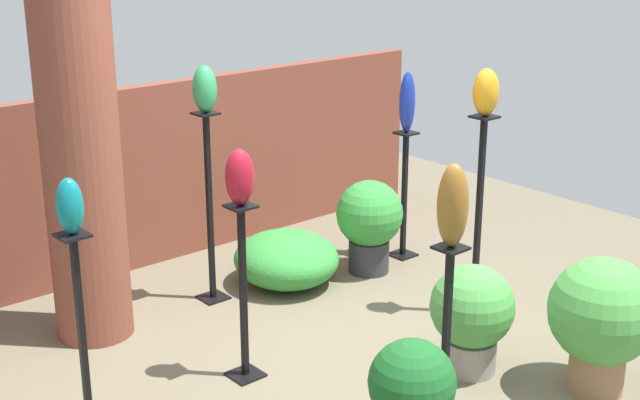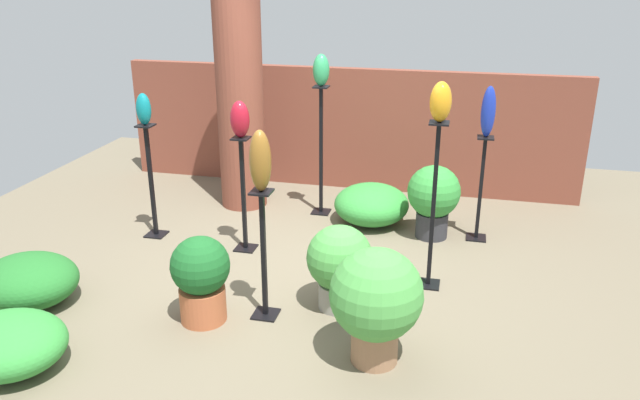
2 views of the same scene
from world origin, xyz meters
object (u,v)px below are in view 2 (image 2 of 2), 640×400
at_px(potted_plant_front_right, 339,263).
at_px(pedestal_teal, 152,186).
at_px(art_vase_amber, 441,102).
at_px(potted_plant_back_center, 376,299).
at_px(art_vase_cobalt, 488,112).
at_px(pedestal_amber, 433,213).
at_px(pedestal_ruby, 244,200).
at_px(art_vase_teal, 144,109).
at_px(potted_plant_walkway_edge, 433,197).
at_px(pedestal_jade, 321,156).
at_px(brick_pillar, 239,85).
at_px(art_vase_ruby, 240,119).
at_px(pedestal_cobalt, 480,194).
at_px(pedestal_bronze, 264,261).
at_px(art_vase_jade, 321,70).
at_px(potted_plant_front_left, 201,276).
at_px(art_vase_bronze, 260,161).

bearing_deg(potted_plant_front_right, pedestal_teal, 155.54).
bearing_deg(art_vase_amber, potted_plant_back_center, -103.81).
bearing_deg(art_vase_cobalt, potted_plant_back_center, -106.90).
distance_m(pedestal_amber, pedestal_ruby, 1.85).
relative_size(art_vase_teal, potted_plant_walkway_edge, 0.41).
bearing_deg(potted_plant_walkway_edge, pedestal_jade, 163.10).
height_order(brick_pillar, art_vase_teal, brick_pillar).
distance_m(art_vase_cobalt, potted_plant_front_right, 2.20).
bearing_deg(art_vase_ruby, potted_plant_front_right, -37.89).
relative_size(brick_pillar, potted_plant_walkway_edge, 3.67).
bearing_deg(pedestal_cobalt, pedestal_bronze, -130.56).
height_order(art_vase_jade, potted_plant_front_left, art_vase_jade).
bearing_deg(pedestal_amber, pedestal_jade, 132.23).
xyz_separation_m(pedestal_bronze, pedestal_jade, (-0.07, 2.25, 0.18)).
bearing_deg(potted_plant_walkway_edge, pedestal_teal, -167.39).
distance_m(pedestal_cobalt, potted_plant_back_center, 2.43).
xyz_separation_m(pedestal_cobalt, pedestal_ruby, (-2.22, -0.78, 0.03)).
bearing_deg(art_vase_cobalt, potted_plant_front_left, -135.09).
height_order(art_vase_bronze, potted_plant_front_left, art_vase_bronze).
bearing_deg(art_vase_jade, pedestal_amber, -47.77).
height_order(art_vase_ruby, potted_plant_back_center, art_vase_ruby).
relative_size(pedestal_jade, pedestal_teal, 1.22).
xyz_separation_m(art_vase_cobalt, potted_plant_walkway_edge, (-0.46, -0.06, -0.89)).
height_order(pedestal_amber, potted_plant_walkway_edge, pedestal_amber).
xyz_separation_m(art_vase_amber, potted_plant_walkway_edge, (-0.05, 1.06, -1.19)).
bearing_deg(potted_plant_back_center, pedestal_bronze, 156.95).
distance_m(art_vase_teal, potted_plant_walkway_edge, 2.99).
relative_size(pedestal_teal, potted_plant_front_right, 1.65).
relative_size(potted_plant_walkway_edge, potted_plant_front_left, 1.08).
distance_m(pedestal_bronze, art_vase_teal, 2.19).
height_order(art_vase_cobalt, art_vase_ruby, art_vase_cobalt).
bearing_deg(brick_pillar, pedestal_amber, -33.79).
relative_size(pedestal_teal, potted_plant_front_left, 1.66).
bearing_deg(art_vase_ruby, pedestal_ruby, -26.57).
bearing_deg(art_vase_cobalt, pedestal_jade, 169.33).
bearing_deg(art_vase_cobalt, potted_plant_front_right, -123.54).
xyz_separation_m(pedestal_cobalt, art_vase_amber, (-0.41, -1.12, 1.14)).
distance_m(pedestal_jade, potted_plant_front_left, 2.47).
bearing_deg(potted_plant_back_center, pedestal_ruby, 134.55).
height_order(art_vase_bronze, potted_plant_front_right, art_vase_bronze).
bearing_deg(pedestal_ruby, art_vase_teal, 174.38).
bearing_deg(potted_plant_front_right, potted_plant_front_left, -156.38).
xyz_separation_m(pedestal_ruby, art_vase_amber, (1.82, -0.33, 1.11)).
relative_size(art_vase_amber, potted_plant_walkway_edge, 0.43).
relative_size(art_vase_amber, potted_plant_front_left, 0.46).
bearing_deg(potted_plant_front_right, art_vase_bronze, -154.09).
bearing_deg(potted_plant_walkway_edge, potted_plant_back_center, -96.30).
bearing_deg(pedestal_ruby, art_vase_cobalt, 19.41).
bearing_deg(pedestal_teal, brick_pillar, 61.08).
height_order(art_vase_ruby, potted_plant_walkway_edge, art_vase_ruby).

